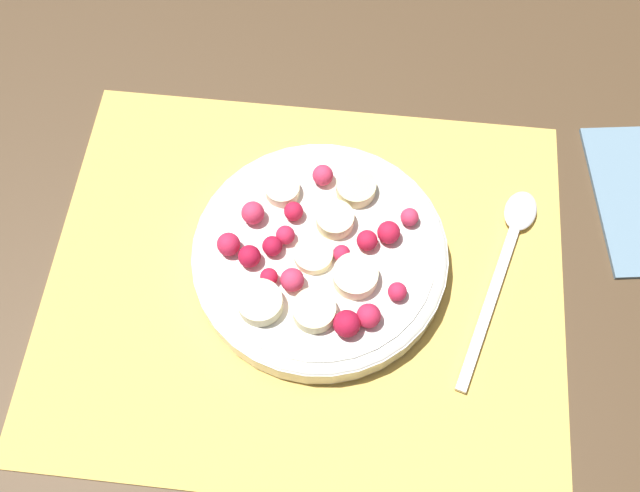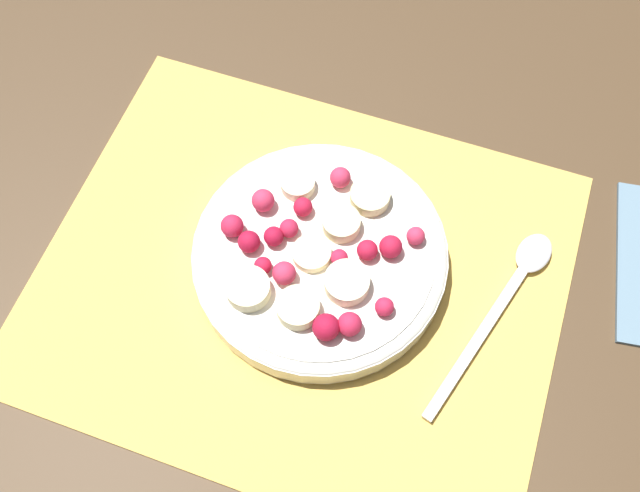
{
  "view_description": "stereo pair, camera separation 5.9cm",
  "coord_description": "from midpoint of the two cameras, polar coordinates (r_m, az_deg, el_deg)",
  "views": [
    {
      "loc": [
        -0.04,
        0.24,
        0.57
      ],
      "look_at": [
        -0.01,
        -0.02,
        0.04
      ],
      "focal_mm": 40.0,
      "sensor_mm": 36.0,
      "label": 1
    },
    {
      "loc": [
        -0.1,
        0.23,
        0.57
      ],
      "look_at": [
        -0.01,
        -0.02,
        0.04
      ],
      "focal_mm": 40.0,
      "sensor_mm": 36.0,
      "label": 2
    }
  ],
  "objects": [
    {
      "name": "placemat",
      "position": [
        0.62,
        1.24,
        -2.73
      ],
      "size": [
        0.44,
        0.36,
        0.01
      ],
      "color": "#E0B251",
      "rests_on": "ground_plane"
    },
    {
      "name": "spoon",
      "position": [
        0.64,
        17.76,
        -3.29
      ],
      "size": [
        0.07,
        0.19,
        0.01
      ],
      "rotation": [
        0.0,
        0.0,
        4.43
      ],
      "color": "silver",
      "rests_on": "placemat"
    },
    {
      "name": "ground_plane",
      "position": [
        0.62,
        1.23,
        -2.84
      ],
      "size": [
        3.0,
        3.0,
        0.0
      ],
      "primitive_type": "plane",
      "color": "#4C3823"
    },
    {
      "name": "fruit_bowl",
      "position": [
        0.6,
        2.74,
        -1.0
      ],
      "size": [
        0.22,
        0.22,
        0.05
      ],
      "color": "silver",
      "rests_on": "placemat"
    }
  ]
}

